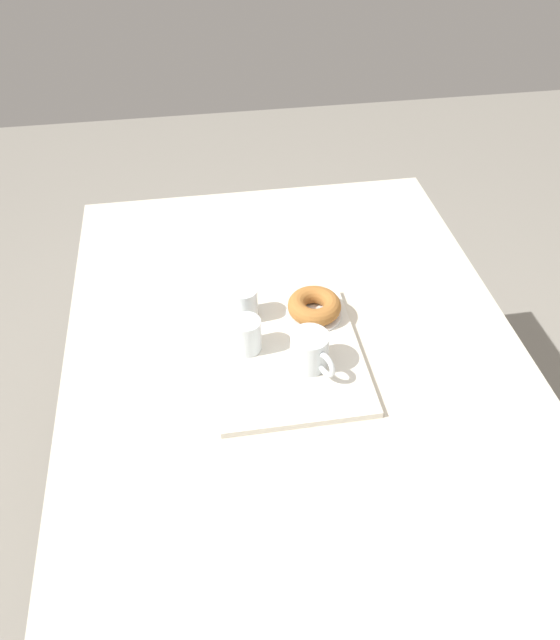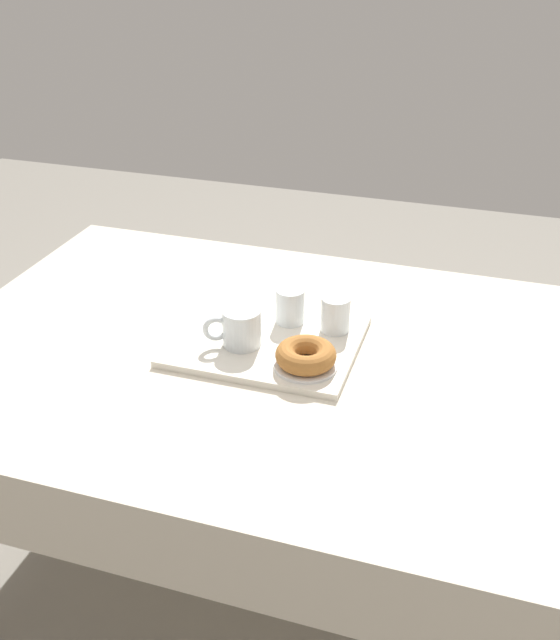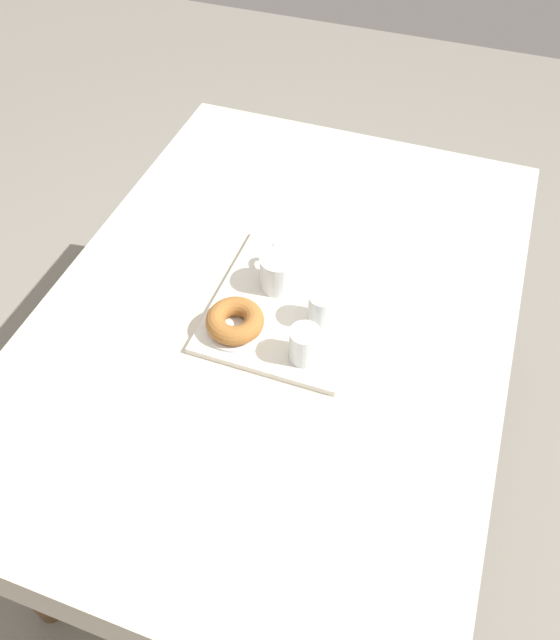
# 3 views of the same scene
# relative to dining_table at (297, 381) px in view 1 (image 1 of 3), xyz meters

# --- Properties ---
(ground_plane) EXTENTS (6.00, 6.00, 0.00)m
(ground_plane) POSITION_rel_dining_table_xyz_m (0.00, 0.00, -0.65)
(ground_plane) COLOR gray
(dining_table) EXTENTS (1.46, 1.04, 0.74)m
(dining_table) POSITION_rel_dining_table_xyz_m (0.00, 0.00, 0.00)
(dining_table) COLOR beige
(dining_table) RESTS_ON ground
(serving_tray) EXTENTS (0.40, 0.33, 0.02)m
(serving_tray) POSITION_rel_dining_table_xyz_m (-0.00, 0.02, 0.09)
(serving_tray) COLOR silver
(serving_tray) RESTS_ON dining_table
(tea_mug_left) EXTENTS (0.12, 0.08, 0.08)m
(tea_mug_left) POSITION_rel_dining_table_xyz_m (-0.04, -0.02, 0.14)
(tea_mug_left) COLOR white
(tea_mug_left) RESTS_ON serving_tray
(water_glass_near) EXTENTS (0.06, 0.06, 0.08)m
(water_glass_near) POSITION_rel_dining_table_xyz_m (0.03, 0.11, 0.14)
(water_glass_near) COLOR white
(water_glass_near) RESTS_ON serving_tray
(water_glass_far) EXTENTS (0.06, 0.06, 0.08)m
(water_glass_far) POSITION_rel_dining_table_xyz_m (0.14, 0.10, 0.14)
(water_glass_far) COLOR white
(water_glass_far) RESTS_ON serving_tray
(donut_plate_left) EXTENTS (0.13, 0.13, 0.01)m
(donut_plate_left) POSITION_rel_dining_table_xyz_m (0.11, -0.06, 0.10)
(donut_plate_left) COLOR white
(donut_plate_left) RESTS_ON serving_tray
(sugar_donut_left) EXTENTS (0.13, 0.13, 0.04)m
(sugar_donut_left) POSITION_rel_dining_table_xyz_m (0.11, -0.06, 0.13)
(sugar_donut_left) COLOR #A3662D
(sugar_donut_left) RESTS_ON donut_plate_left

